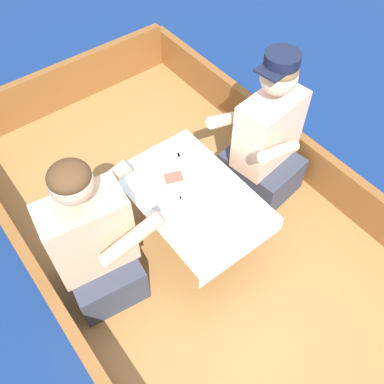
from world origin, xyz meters
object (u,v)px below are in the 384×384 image
(coffee_cup_port, at_px, (184,141))
(coffee_cup_center, at_px, (157,201))
(tin_can, at_px, (154,154))
(person_port, at_px, (94,244))
(person_starboard, at_px, (266,142))
(coffee_cup_starboard, at_px, (204,194))
(sandwich, at_px, (174,179))

(coffee_cup_port, height_order, coffee_cup_center, coffee_cup_port)
(coffee_cup_center, xyz_separation_m, tin_can, (0.19, 0.29, -0.00))
(person_port, distance_m, person_starboard, 1.16)
(person_port, height_order, coffee_cup_port, person_port)
(person_port, bearing_deg, coffee_cup_center, 9.54)
(coffee_cup_port, relative_size, coffee_cup_starboard, 0.86)
(coffee_cup_center, bearing_deg, person_starboard, -2.04)
(coffee_cup_starboard, bearing_deg, coffee_cup_port, 67.74)
(coffee_cup_center, bearing_deg, sandwich, 21.82)
(person_starboard, relative_size, tin_can, 15.04)
(coffee_cup_center, bearing_deg, coffee_cup_starboard, -28.07)
(coffee_cup_center, relative_size, tin_can, 1.47)
(person_port, relative_size, coffee_cup_center, 9.90)
(sandwich, xyz_separation_m, coffee_cup_center, (-0.16, -0.06, -0.00))
(sandwich, bearing_deg, tin_can, 83.20)
(person_starboard, relative_size, coffee_cup_port, 11.34)
(sandwich, relative_size, coffee_cup_port, 1.57)
(person_port, xyz_separation_m, person_starboard, (1.16, -0.02, 0.02))
(person_port, height_order, person_starboard, person_starboard)
(person_port, relative_size, coffee_cup_starboard, 9.42)
(coffee_cup_port, bearing_deg, coffee_cup_center, -145.43)
(coffee_cup_starboard, distance_m, tin_can, 0.41)
(person_port, height_order, coffee_cup_starboard, person_port)
(coffee_cup_port, bearing_deg, person_port, -160.55)
(person_port, relative_size, tin_can, 14.52)
(person_starboard, xyz_separation_m, coffee_cup_center, (-0.77, 0.03, 0.01))
(person_port, height_order, sandwich, person_port)
(person_starboard, height_order, coffee_cup_port, person_starboard)
(sandwich, bearing_deg, person_starboard, -8.47)
(person_starboard, bearing_deg, tin_can, -36.41)
(coffee_cup_starboard, height_order, tin_can, coffee_cup_starboard)
(coffee_cup_starboard, bearing_deg, coffee_cup_center, 151.93)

